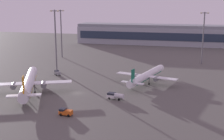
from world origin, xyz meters
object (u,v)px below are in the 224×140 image
object	(u,v)px
baggage_tractor	(57,73)
fuel_truck	(115,96)
apron_light_west	(203,35)
airplane_terminal_side	(29,83)
apron_light_central	(56,37)
airplane_mid_apron	(147,76)
apron_light_east	(61,31)
cargo_loader	(65,112)

from	to	relation	value
baggage_tractor	fuel_truck	bearing A→B (deg)	-81.76
apron_light_west	airplane_terminal_side	bearing A→B (deg)	-131.63
fuel_truck	baggage_tractor	bearing A→B (deg)	61.35
airplane_terminal_side	apron_light_central	bearing A→B (deg)	74.69
apron_light_west	baggage_tractor	bearing A→B (deg)	-146.69
fuel_truck	apron_light_central	bearing A→B (deg)	56.89
apron_light_central	apron_light_west	bearing A→B (deg)	26.18
airplane_mid_apron	baggage_tractor	world-z (taller)	airplane_mid_apron
fuel_truck	apron_light_east	size ratio (longest dim) A/B	0.22
airplane_mid_apron	cargo_loader	size ratio (longest dim) A/B	8.31
fuel_truck	apron_light_east	xyz separation A→B (m)	(-53.76, 74.60, 15.56)
cargo_loader	airplane_mid_apron	bearing A→B (deg)	-19.94
baggage_tractor	fuel_truck	xyz separation A→B (m)	(36.30, -29.17, 0.19)
apron_light_east	fuel_truck	bearing A→B (deg)	-54.22
airplane_terminal_side	apron_light_central	distance (m)	41.86
airplane_terminal_side	baggage_tractor	world-z (taller)	airplane_terminal_side
apron_light_west	apron_light_central	world-z (taller)	apron_light_central
apron_light_central	airplane_terminal_side	bearing A→B (deg)	-80.86
fuel_truck	cargo_loader	xyz separation A→B (m)	(-11.08, -19.81, -0.19)
cargo_loader	apron_light_central	world-z (taller)	apron_light_central
baggage_tractor	apron_light_central	distance (m)	19.19
baggage_tractor	fuel_truck	size ratio (longest dim) A/B	0.66
airplane_mid_apron	baggage_tractor	distance (m)	44.52
apron_light_east	baggage_tractor	bearing A→B (deg)	-68.97
apron_light_west	apron_light_central	size ratio (longest dim) A/B	0.95
apron_light_east	apron_light_central	size ratio (longest dim) A/B	0.97
airplane_mid_apron	fuel_truck	xyz separation A→B (m)	(-7.97, -25.13, -2.09)
apron_light_west	apron_light_central	xyz separation A→B (m)	(-73.06, -35.91, 0.82)
fuel_truck	apron_light_central	world-z (taller)	apron_light_central
airplane_terminal_side	cargo_loader	size ratio (longest dim) A/B	9.51
cargo_loader	apron_light_west	xyz separation A→B (m)	(43.38, 94.06, 15.45)
baggage_tractor	apron_light_west	distance (m)	83.53
cargo_loader	baggage_tractor	bearing A→B (deg)	30.28
airplane_terminal_side	fuel_truck	bearing A→B (deg)	-23.04
airplane_terminal_side	baggage_tractor	size ratio (longest dim) A/B	9.23
airplane_terminal_side	fuel_truck	world-z (taller)	airplane_terminal_side
fuel_truck	apron_light_west	world-z (taller)	apron_light_west
baggage_tractor	cargo_loader	world-z (taller)	same
airplane_mid_apron	apron_light_central	world-z (taller)	apron_light_central
airplane_mid_apron	cargo_loader	xyz separation A→B (m)	(-19.05, -44.94, -2.28)
apron_light_west	apron_light_east	distance (m)	86.07
cargo_loader	apron_light_east	xyz separation A→B (m)	(-42.69, 94.41, 15.74)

